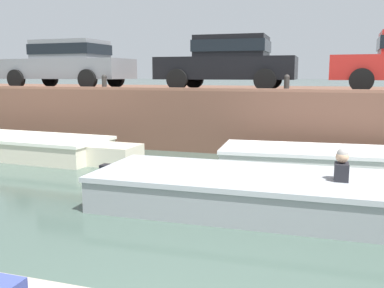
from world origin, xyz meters
TOP-DOWN VIEW (x-y plane):
  - ground_plane at (0.00, 4.58)m, footprint 400.00×400.00m
  - far_quay_wall at (0.00, 12.17)m, footprint 60.00×6.00m
  - far_wall_coping at (0.00, 9.29)m, footprint 60.00×0.24m
  - boat_moored_west_cream at (-6.38, 7.22)m, footprint 6.40×2.05m
  - boat_moored_central_white at (1.40, 7.73)m, footprint 5.24×2.00m
  - motorboat_passing at (0.95, 4.64)m, footprint 7.25×2.08m
  - car_leftmost_grey at (-7.00, 10.49)m, footprint 4.41×1.99m
  - car_left_inner_black at (-1.56, 10.50)m, footprint 4.04×1.93m
  - mooring_bollard_west at (-5.07, 9.42)m, footprint 0.15×0.15m
  - mooring_bollard_mid at (0.24, 9.42)m, footprint 0.15×0.15m

SIDE VIEW (x-z plane):
  - ground_plane at x=0.00m, z-range 0.00..0.00m
  - boat_moored_central_white at x=1.40m, z-range 0.00..0.53m
  - boat_moored_west_cream at x=-6.38m, z-range 0.00..0.55m
  - motorboat_passing at x=0.95m, z-range -0.24..0.82m
  - far_quay_wall at x=0.00m, z-range 0.00..1.70m
  - far_wall_coping at x=0.00m, z-range 1.70..1.78m
  - mooring_bollard_west at x=-5.07m, z-range 1.71..2.16m
  - mooring_bollard_mid at x=0.24m, z-range 1.71..2.16m
  - car_left_inner_black at x=-1.56m, z-range 1.77..3.31m
  - car_leftmost_grey at x=-7.00m, z-range 1.77..3.31m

